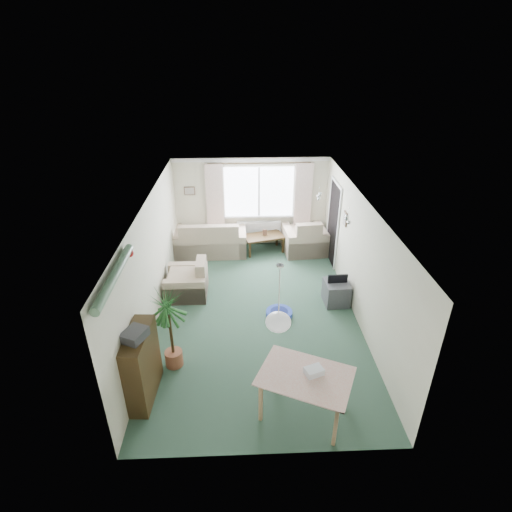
{
  "coord_description": "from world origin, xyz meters",
  "views": [
    {
      "loc": [
        -0.3,
        -6.75,
        4.88
      ],
      "look_at": [
        0.0,
        0.3,
        1.15
      ],
      "focal_mm": 28.0,
      "sensor_mm": 36.0,
      "label": 1
    }
  ],
  "objects_px": {
    "armchair_corner": "(305,235)",
    "tv_cube": "(336,293)",
    "coffee_table": "(264,243)",
    "pet_bed": "(279,313)",
    "armchair_left": "(186,278)",
    "bookshelf": "(141,366)",
    "dining_table": "(304,395)",
    "sofa": "(210,236)",
    "houseplant": "(170,329)"
  },
  "relations": [
    {
      "from": "armchair_corner",
      "to": "tv_cube",
      "type": "distance_m",
      "value": 2.48
    },
    {
      "from": "coffee_table",
      "to": "pet_bed",
      "type": "distance_m",
      "value": 2.91
    },
    {
      "from": "armchair_left",
      "to": "bookshelf",
      "type": "bearing_deg",
      "value": -7.03
    },
    {
      "from": "bookshelf",
      "to": "dining_table",
      "type": "bearing_deg",
      "value": -7.75
    },
    {
      "from": "sofa",
      "to": "dining_table",
      "type": "relative_size",
      "value": 1.58
    },
    {
      "from": "armchair_corner",
      "to": "coffee_table",
      "type": "xyz_separation_m",
      "value": [
        -1.07,
        0.02,
        -0.25
      ]
    },
    {
      "from": "armchair_corner",
      "to": "tv_cube",
      "type": "bearing_deg",
      "value": 92.36
    },
    {
      "from": "bookshelf",
      "to": "coffee_table",
      "type": "bearing_deg",
      "value": 69.61
    },
    {
      "from": "sofa",
      "to": "armchair_left",
      "type": "distance_m",
      "value": 2.04
    },
    {
      "from": "pet_bed",
      "to": "sofa",
      "type": "bearing_deg",
      "value": 118.19
    },
    {
      "from": "armchair_corner",
      "to": "coffee_table",
      "type": "height_order",
      "value": "armchair_corner"
    },
    {
      "from": "sofa",
      "to": "pet_bed",
      "type": "xyz_separation_m",
      "value": [
        1.55,
        -2.9,
        -0.41
      ]
    },
    {
      "from": "armchair_corner",
      "to": "houseplant",
      "type": "bearing_deg",
      "value": 50.66
    },
    {
      "from": "sofa",
      "to": "armchair_corner",
      "type": "height_order",
      "value": "armchair_corner"
    },
    {
      "from": "armchair_left",
      "to": "dining_table",
      "type": "relative_size",
      "value": 0.78
    },
    {
      "from": "armchair_corner",
      "to": "bookshelf",
      "type": "relative_size",
      "value": 0.89
    },
    {
      "from": "sofa",
      "to": "pet_bed",
      "type": "bearing_deg",
      "value": 117.49
    },
    {
      "from": "tv_cube",
      "to": "dining_table",
      "type": "bearing_deg",
      "value": -114.09
    },
    {
      "from": "dining_table",
      "to": "tv_cube",
      "type": "bearing_deg",
      "value": 68.7
    },
    {
      "from": "armchair_corner",
      "to": "armchair_left",
      "type": "distance_m",
      "value": 3.49
    },
    {
      "from": "dining_table",
      "to": "tv_cube",
      "type": "xyz_separation_m",
      "value": [
        1.12,
        2.88,
        -0.12
      ]
    },
    {
      "from": "sofa",
      "to": "bookshelf",
      "type": "xyz_separation_m",
      "value": [
        -0.74,
        -4.87,
        0.13
      ]
    },
    {
      "from": "armchair_corner",
      "to": "coffee_table",
      "type": "relative_size",
      "value": 1.05
    },
    {
      "from": "sofa",
      "to": "armchair_corner",
      "type": "bearing_deg",
      "value": 178.72
    },
    {
      "from": "armchair_corner",
      "to": "armchair_left",
      "type": "xyz_separation_m",
      "value": [
        -2.88,
        -1.97,
        -0.06
      ]
    },
    {
      "from": "bookshelf",
      "to": "tv_cube",
      "type": "xyz_separation_m",
      "value": [
        3.54,
        2.4,
        -0.35
      ]
    },
    {
      "from": "armchair_corner",
      "to": "pet_bed",
      "type": "bearing_deg",
      "value": 67.03
    },
    {
      "from": "sofa",
      "to": "pet_bed",
      "type": "relative_size",
      "value": 3.47
    },
    {
      "from": "coffee_table",
      "to": "armchair_corner",
      "type": "bearing_deg",
      "value": -1.33
    },
    {
      "from": "bookshelf",
      "to": "dining_table",
      "type": "relative_size",
      "value": 1.01
    },
    {
      "from": "armchair_corner",
      "to": "dining_table",
      "type": "height_order",
      "value": "armchair_corner"
    },
    {
      "from": "sofa",
      "to": "bookshelf",
      "type": "height_order",
      "value": "bookshelf"
    },
    {
      "from": "sofa",
      "to": "bookshelf",
      "type": "relative_size",
      "value": 1.57
    },
    {
      "from": "armchair_corner",
      "to": "coffee_table",
      "type": "distance_m",
      "value": 1.1
    },
    {
      "from": "sofa",
      "to": "dining_table",
      "type": "distance_m",
      "value": 5.61
    },
    {
      "from": "tv_cube",
      "to": "bookshelf",
      "type": "bearing_deg",
      "value": -148.62
    },
    {
      "from": "armchair_left",
      "to": "bookshelf",
      "type": "height_order",
      "value": "bookshelf"
    },
    {
      "from": "sofa",
      "to": "coffee_table",
      "type": "distance_m",
      "value": 1.43
    },
    {
      "from": "armchair_left",
      "to": "houseplant",
      "type": "bearing_deg",
      "value": 0.2
    },
    {
      "from": "bookshelf",
      "to": "tv_cube",
      "type": "distance_m",
      "value": 4.29
    },
    {
      "from": "pet_bed",
      "to": "tv_cube",
      "type": "bearing_deg",
      "value": 18.89
    },
    {
      "from": "houseplant",
      "to": "dining_table",
      "type": "distance_m",
      "value": 2.38
    },
    {
      "from": "pet_bed",
      "to": "armchair_corner",
      "type": "bearing_deg",
      "value": 72.08
    },
    {
      "from": "sofa",
      "to": "dining_table",
      "type": "bearing_deg",
      "value": 106.7
    },
    {
      "from": "bookshelf",
      "to": "tv_cube",
      "type": "relative_size",
      "value": 2.19
    },
    {
      "from": "sofa",
      "to": "tv_cube",
      "type": "xyz_separation_m",
      "value": [
        2.8,
        -2.47,
        -0.22
      ]
    },
    {
      "from": "pet_bed",
      "to": "coffee_table",
      "type": "bearing_deg",
      "value": 92.85
    },
    {
      "from": "sofa",
      "to": "bookshelf",
      "type": "distance_m",
      "value": 4.93
    },
    {
      "from": "sofa",
      "to": "houseplant",
      "type": "height_order",
      "value": "houseplant"
    },
    {
      "from": "coffee_table",
      "to": "bookshelf",
      "type": "height_order",
      "value": "bookshelf"
    }
  ]
}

